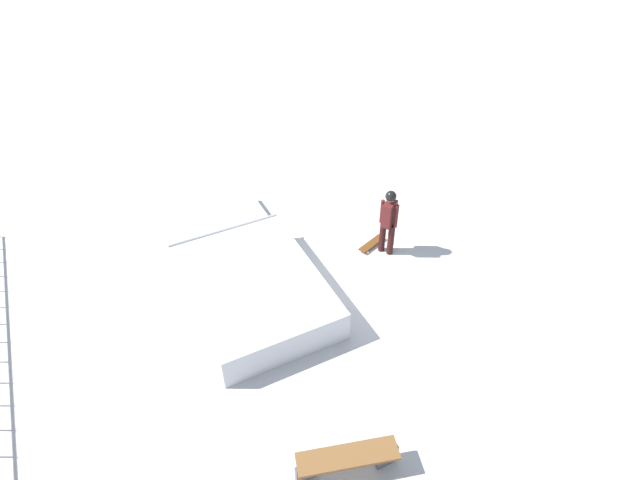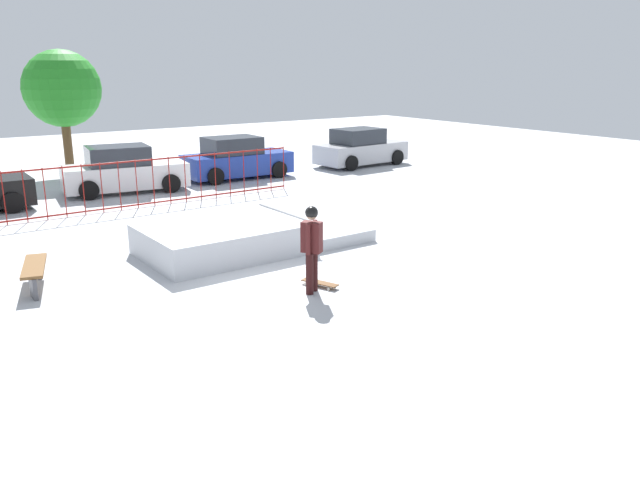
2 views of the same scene
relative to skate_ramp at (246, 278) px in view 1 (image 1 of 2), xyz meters
The scene contains 5 objects.
ground_plane 1.31m from the skate_ramp, 122.69° to the right, with size 60.00×60.00×0.00m, color #B7BABF.
skate_ramp is the anchor object (origin of this frame).
skater 3.47m from the skate_ramp, 94.42° to the right, with size 0.39×0.44×1.73m.
skateboard 3.21m from the skate_ramp, 88.94° to the right, with size 0.48×0.82×0.09m.
park_bench 4.63m from the skate_ramp, behind, with size 0.80×1.65×0.48m.
Camera 1 is at (-7.48, 3.25, 8.14)m, focal length 29.41 mm.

